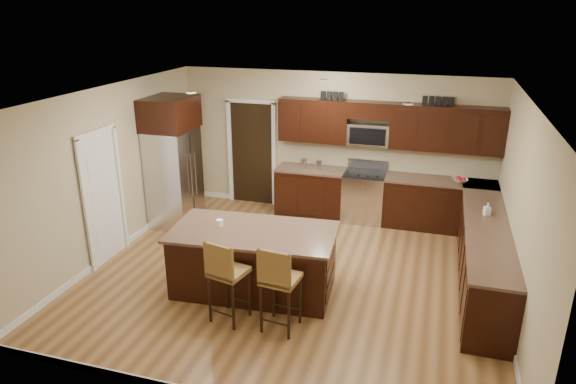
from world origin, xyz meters
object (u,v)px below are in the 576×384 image
(stool_right, at_px, (278,280))
(stool_mid, at_px, (225,272))
(island, at_px, (254,262))
(range, at_px, (364,196))
(refrigerator, at_px, (173,161))

(stool_right, bearing_deg, stool_mid, -173.76)
(stool_mid, distance_m, stool_right, 0.69)
(island, height_order, stool_right, stool_right)
(range, relative_size, stool_mid, 0.98)
(stool_mid, xyz_separation_m, stool_right, (0.69, -0.00, 0.01))
(stool_mid, relative_size, stool_right, 0.98)
(stool_right, bearing_deg, refrigerator, 143.12)
(range, distance_m, stool_mid, 4.01)
(range, bearing_deg, refrigerator, -160.68)
(stool_mid, distance_m, refrigerator, 3.47)
(range, distance_m, stool_right, 3.87)
(stool_mid, bearing_deg, stool_right, 12.56)
(refrigerator, bearing_deg, range, 19.32)
(island, bearing_deg, stool_right, -57.53)
(range, distance_m, island, 3.18)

